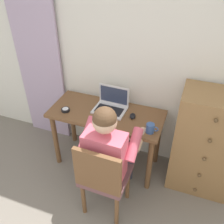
% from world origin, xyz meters
% --- Properties ---
extents(wall_back, '(4.80, 0.05, 2.50)m').
position_xyz_m(wall_back, '(0.00, 2.20, 1.25)').
color(wall_back, silver).
rests_on(wall_back, ground_plane).
extents(curtain_panel, '(0.58, 0.03, 2.23)m').
position_xyz_m(curtain_panel, '(-1.24, 2.13, 1.12)').
color(curtain_panel, '#B29EBC').
rests_on(curtain_panel, ground_plane).
extents(desk, '(1.21, 0.53, 0.73)m').
position_xyz_m(desk, '(-0.29, 1.86, 0.61)').
color(desk, brown).
rests_on(desk, ground_plane).
extents(dresser, '(0.62, 0.46, 1.14)m').
position_xyz_m(dresser, '(0.75, 1.93, 0.57)').
color(dresser, olive).
rests_on(dresser, ground_plane).
extents(chair, '(0.43, 0.41, 0.89)m').
position_xyz_m(chair, '(-0.08, 1.23, 0.50)').
color(chair, brown).
rests_on(chair, ground_plane).
extents(person_seated, '(0.54, 0.59, 1.21)m').
position_xyz_m(person_seated, '(-0.08, 1.41, 0.68)').
color(person_seated, '#33384C').
rests_on(person_seated, ground_plane).
extents(laptop, '(0.35, 0.26, 0.24)m').
position_xyz_m(laptop, '(-0.27, 1.95, 0.79)').
color(laptop, silver).
rests_on(laptop, desk).
extents(computer_mouse, '(0.08, 0.11, 0.03)m').
position_xyz_m(computer_mouse, '(-0.01, 1.88, 0.75)').
color(computer_mouse, black).
rests_on(computer_mouse, desk).
extents(desk_clock, '(0.09, 0.09, 0.03)m').
position_xyz_m(desk_clock, '(-0.71, 1.74, 0.75)').
color(desk_clock, black).
rests_on(desk_clock, desk).
extents(coffee_mug, '(0.12, 0.08, 0.09)m').
position_xyz_m(coffee_mug, '(0.22, 1.71, 0.78)').
color(coffee_mug, '#33518C').
rests_on(coffee_mug, desk).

